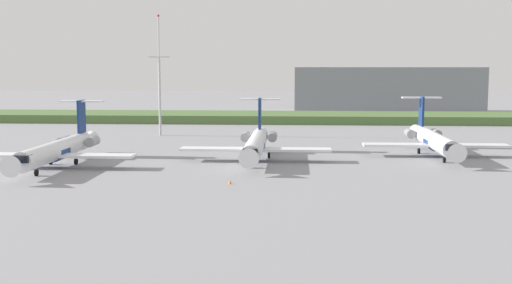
{
  "coord_description": "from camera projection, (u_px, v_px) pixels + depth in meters",
  "views": [
    {
      "loc": [
        5.86,
        -86.92,
        14.42
      ],
      "look_at": [
        0.0,
        8.63,
        3.0
      ],
      "focal_mm": 45.01,
      "sensor_mm": 36.0,
      "label": 1
    }
  ],
  "objects": [
    {
      "name": "ground_plane",
      "position": [
        263.0,
        144.0,
        117.94
      ],
      "size": [
        500.0,
        500.0,
        0.0
      ],
      "primitive_type": "plane",
      "color": "gray"
    },
    {
      "name": "grass_berm",
      "position": [
        273.0,
        117.0,
        166.58
      ],
      "size": [
        320.0,
        20.0,
        2.12
      ],
      "primitive_type": "cube",
      "color": "#4C6B38",
      "rests_on": "ground"
    },
    {
      "name": "regional_jet_nearest",
      "position": [
        58.0,
        149.0,
        91.87
      ],
      "size": [
        22.81,
        31.0,
        9.0
      ],
      "color": "silver",
      "rests_on": "ground"
    },
    {
      "name": "regional_jet_second",
      "position": [
        256.0,
        144.0,
        98.39
      ],
      "size": [
        22.81,
        31.0,
        9.0
      ],
      "color": "silver",
      "rests_on": "ground"
    },
    {
      "name": "regional_jet_third",
      "position": [
        433.0,
        140.0,
        103.46
      ],
      "size": [
        22.81,
        31.0,
        9.0
      ],
      "color": "silver",
      "rests_on": "ground"
    },
    {
      "name": "antenna_mast",
      "position": [
        160.0,
        86.0,
        132.05
      ],
      "size": [
        4.4,
        0.5,
        24.78
      ],
      "color": "#B2B2B7",
      "rests_on": "ground"
    },
    {
      "name": "distant_hangar",
      "position": [
        386.0,
        90.0,
        199.48
      ],
      "size": [
        56.58,
        21.0,
        13.95
      ],
      "primitive_type": "cube",
      "color": "gray",
      "rests_on": "ground"
    },
    {
      "name": "safety_cone_front_marker",
      "position": [
        230.0,
        182.0,
        78.51
      ],
      "size": [
        0.44,
        0.44,
        0.55
      ],
      "primitive_type": "cone",
      "color": "orange",
      "rests_on": "ground"
    }
  ]
}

